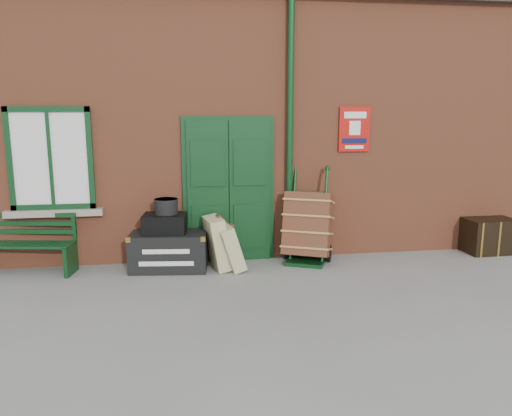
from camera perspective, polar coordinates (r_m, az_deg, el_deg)
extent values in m
plane|color=gray|center=(6.67, 0.78, -9.45)|extent=(80.00, 80.00, 0.00)
cube|color=#A25234|center=(9.72, -2.56, 9.06)|extent=(10.00, 4.00, 4.00)
cube|color=#38302B|center=(9.88, -2.68, 21.62)|extent=(10.30, 4.30, 0.30)
cube|color=#0E3316|center=(7.75, -3.13, 1.87)|extent=(1.42, 0.12, 2.32)
cube|color=white|center=(7.87, -22.45, 5.22)|extent=(1.20, 0.08, 1.50)
cylinder|color=#0E3818|center=(7.77, 3.89, 8.55)|extent=(0.10, 0.10, 4.00)
cube|color=#B9140D|center=(8.11, 11.18, 8.83)|extent=(0.50, 0.03, 0.70)
cube|color=#0E3316|center=(7.98, -25.18, -3.81)|extent=(1.49, 0.62, 0.04)
cube|color=#0E3316|center=(8.10, -24.68, -1.59)|extent=(1.43, 0.27, 0.39)
cube|color=#0E3818|center=(7.75, -20.41, -5.52)|extent=(0.13, 0.44, 0.43)
cube|color=black|center=(7.58, -9.91, -4.86)|extent=(1.18, 0.74, 0.56)
cube|color=black|center=(7.47, -10.39, -1.76)|extent=(0.66, 0.52, 0.28)
cylinder|color=black|center=(7.45, -10.22, 0.19)|extent=(0.37, 0.37, 0.22)
cube|color=tan|center=(7.48, -4.44, -3.98)|extent=(0.44, 0.60, 0.80)
cube|color=tan|center=(7.42, -2.98, -4.53)|extent=(0.47, 0.56, 0.69)
cube|color=#0E3818|center=(7.81, 5.67, -6.19)|extent=(0.69, 0.61, 0.06)
cylinder|color=#0E3818|center=(7.87, 4.23, -0.68)|extent=(0.21, 0.39, 1.45)
cylinder|color=#0E3818|center=(7.79, 7.84, -0.88)|extent=(0.21, 0.39, 1.45)
cylinder|color=black|center=(8.05, 3.65, -4.82)|extent=(0.16, 0.27, 0.27)
cylinder|color=black|center=(7.95, 8.32, -5.13)|extent=(0.16, 0.27, 0.27)
cube|color=brown|center=(7.84, 5.98, -1.87)|extent=(0.96, 0.98, 1.07)
cube|color=black|center=(9.20, 25.10, -2.88)|extent=(0.81, 0.54, 0.57)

